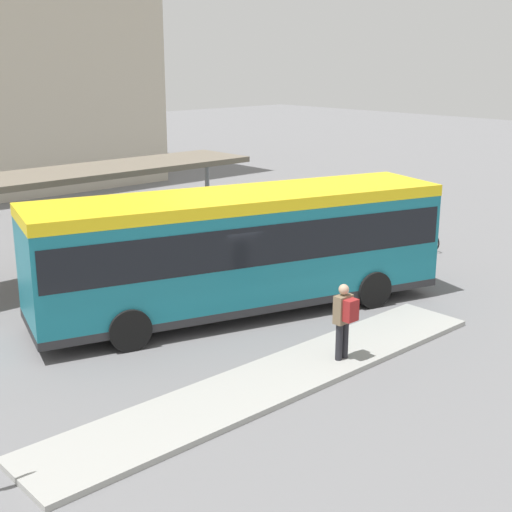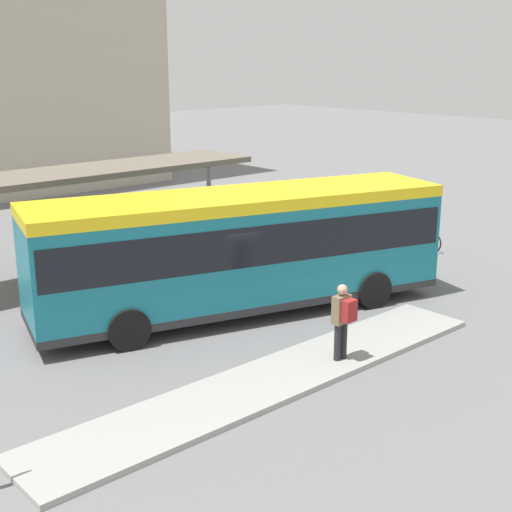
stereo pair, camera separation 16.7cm
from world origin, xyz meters
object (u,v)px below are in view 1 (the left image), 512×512
Objects in this scene: bicycle_red at (401,234)px; bicycle_green at (379,232)px; city_bus at (241,244)px; pedestrian_waiting at (344,317)px; bicycle_orange at (421,239)px.

bicycle_red is 1.16× the size of bicycle_green.
city_bus is 9.12m from bicycle_green.
pedestrian_waiting reaches higher than bicycle_orange.
bicycle_orange is at bearing 10.51° from bicycle_red.
bicycle_green is at bearing 15.01° from bicycle_orange.
city_bus reaches higher than pedestrian_waiting.
city_bus is 9.11m from bicycle_red.
bicycle_red is at bearing 25.57° from city_bus.
city_bus is at bearing -75.08° from bicycle_red.
bicycle_orange reaches higher than bicycle_green.
pedestrian_waiting is 1.12× the size of bicycle_green.
bicycle_green is at bearing -55.81° from pedestrian_waiting.
bicycle_orange is (8.95, 0.57, -1.52)m from city_bus.
pedestrian_waiting is at bearing 122.63° from bicycle_orange.
bicycle_green is (-0.24, 1.65, -0.02)m from bicycle_orange.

